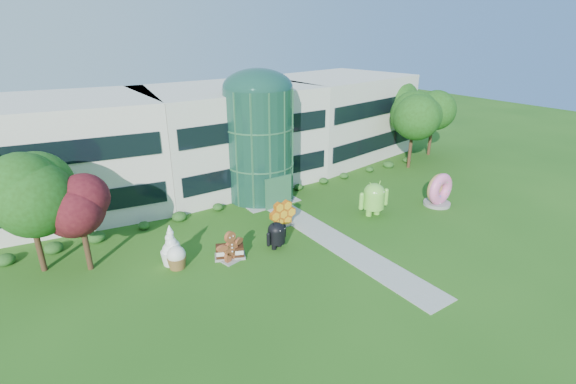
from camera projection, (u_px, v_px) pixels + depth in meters
ground at (348, 249)px, 29.40m from camera, size 140.00×140.00×0.00m
building at (229, 134)px, 41.49m from camera, size 46.00×15.00×9.30m
atrium at (259, 145)px, 36.80m from camera, size 6.00×6.00×9.80m
walkway at (330, 238)px, 30.93m from camera, size 2.40×20.00×0.04m
tree_red at (83, 227)px, 25.90m from camera, size 4.00×4.00×6.00m
trees_backdrop at (254, 150)px, 37.82m from camera, size 52.00×8.00×8.40m
android_green at (374, 197)px, 34.18m from camera, size 3.19×2.45×3.25m
android_black at (276, 233)px, 29.18m from camera, size 2.29×1.83×2.28m
donut at (439, 189)px, 36.15m from camera, size 2.90×1.45×2.98m
gingerbread at (231, 246)px, 27.47m from camera, size 2.56×1.48×2.23m
ice_cream_sandwich at (230, 252)px, 28.16m from camera, size 2.27×1.77×0.90m
honeycomb at (283, 215)px, 32.52m from camera, size 2.41×0.86×1.89m
froyo at (171, 245)px, 27.15m from camera, size 1.91×1.91×2.74m
cupcake at (176, 257)px, 26.86m from camera, size 1.49×1.49×1.55m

